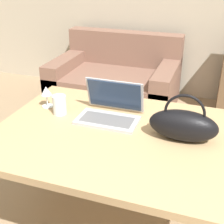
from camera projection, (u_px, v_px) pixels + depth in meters
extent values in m
cube|color=tan|center=(123.00, 137.00, 1.69)|extent=(1.42, 0.99, 0.04)
cylinder|color=tan|center=(59.00, 138.00, 2.42)|extent=(0.06, 0.06, 0.73)
cube|color=#7F5B4C|center=(115.00, 90.00, 3.70)|extent=(1.41, 0.96, 0.42)
cube|color=#7F5B4C|center=(125.00, 48.00, 3.84)|extent=(1.41, 0.20, 0.40)
cube|color=#7F5B4C|center=(69.00, 78.00, 3.85)|extent=(0.20, 0.96, 0.56)
cube|color=#7F5B4C|center=(166.00, 91.00, 3.49)|extent=(0.20, 0.96, 0.56)
cube|color=#ADADB2|center=(107.00, 120.00, 1.81)|extent=(0.35, 0.21, 0.02)
cube|color=slate|center=(107.00, 119.00, 1.80)|extent=(0.30, 0.13, 0.00)
cube|color=#ADADB2|center=(115.00, 95.00, 1.87)|extent=(0.35, 0.06, 0.20)
cube|color=#23334C|center=(114.00, 95.00, 1.87)|extent=(0.33, 0.05, 0.18)
cylinder|color=silver|center=(60.00, 105.00, 1.88)|extent=(0.08, 0.08, 0.12)
cylinder|color=silver|center=(48.00, 106.00, 1.99)|extent=(0.07, 0.07, 0.01)
cylinder|color=silver|center=(47.00, 100.00, 1.97)|extent=(0.01, 0.01, 0.07)
cone|color=silver|center=(46.00, 91.00, 1.94)|extent=(0.07, 0.07, 0.06)
ellipsoid|color=black|center=(183.00, 126.00, 1.60)|extent=(0.35, 0.15, 0.16)
torus|color=black|center=(185.00, 113.00, 1.56)|extent=(0.21, 0.01, 0.21)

